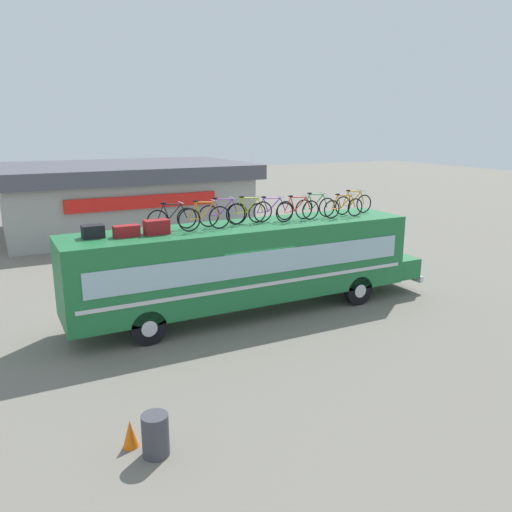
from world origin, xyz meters
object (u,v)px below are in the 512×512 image
Objects in this scene: rooftop_bicycle_9 at (353,204)px; traffic_cone at (130,434)px; rooftop_bicycle_8 at (343,207)px; luggage_bag_2 at (126,231)px; rooftop_bicycle_4 at (249,212)px; bus at (249,262)px; luggage_bag_1 at (93,231)px; luggage_bag_3 at (157,227)px; rooftop_bicycle_7 at (315,207)px; trash_bin at (155,435)px; rooftop_bicycle_5 at (271,211)px; rooftop_bicycle_2 at (204,218)px; rooftop_bicycle_1 at (172,218)px; rooftop_bicycle_3 at (223,214)px; rooftop_bicycle_6 at (298,210)px.

rooftop_bicycle_9 is 2.87× the size of traffic_cone.
traffic_cone is at bearing -149.07° from rooftop_bicycle_8.
rooftop_bicycle_4 reaches higher than luggage_bag_2.
bus is at bearing 175.00° from rooftop_bicycle_8.
luggage_bag_1 is 0.84× the size of luggage_bag_3.
rooftop_bicycle_7 is 10.60m from trash_bin.
luggage_bag_2 is at bearing -18.39° from luggage_bag_1.
rooftop_bicycle_9 is at bearing 1.47° from luggage_bag_2.
rooftop_bicycle_5 is at bearing 179.38° from rooftop_bicycle_9.
luggage_bag_1 is 1.08× the size of traffic_cone.
rooftop_bicycle_2 is 1.04× the size of rooftop_bicycle_8.
rooftop_bicycle_5 is 2.04× the size of trash_bin.
luggage_bag_3 is 7.16m from trash_bin.
luggage_bag_1 is at bearing 179.49° from rooftop_bicycle_9.
rooftop_bicycle_1 is 1.71m from rooftop_bicycle_3.
rooftop_bicycle_7 is at bearing 39.02° from trash_bin.
rooftop_bicycle_3 reaches higher than rooftop_bicycle_7.
rooftop_bicycle_2 is 1.01× the size of rooftop_bicycle_4.
bus is 2.37m from rooftop_bicycle_2.
luggage_bag_1 is at bearing 88.08° from trash_bin.
rooftop_bicycle_2 is at bearing -3.43° from luggage_bag_2.
rooftop_bicycle_8 is (3.63, -0.32, 1.66)m from bus.
rooftop_bicycle_7 is at bearing -2.78° from rooftop_bicycle_3.
luggage_bag_3 is 0.43× the size of rooftop_bicycle_6.
rooftop_bicycle_8 is 11.19m from traffic_cone.
luggage_bag_1 is 7.17m from trash_bin.
luggage_bag_2 is at bearing 75.40° from traffic_cone.
rooftop_bicycle_1 is 2.66m from rooftop_bicycle_4.
bus is 7.41× the size of rooftop_bicycle_5.
rooftop_bicycle_7 is at bearing 1.55° from luggage_bag_3.
rooftop_bicycle_5 is 9.45m from traffic_cone.
luggage_bag_3 reaches higher than luggage_bag_2.
bus is at bearing -122.42° from rooftop_bicycle_4.
luggage_bag_1 is 0.37× the size of rooftop_bicycle_7.
rooftop_bicycle_4 is at bearing 3.43° from luggage_bag_2.
rooftop_bicycle_9 is at bearing 2.17° from bus.
rooftop_bicycle_3 is 1.04× the size of rooftop_bicycle_7.
rooftop_bicycle_3 is at bearing 171.52° from rooftop_bicycle_6.
rooftop_bicycle_6 is at bearing 41.37° from trash_bin.
luggage_bag_1 reaches higher than traffic_cone.
rooftop_bicycle_9 reaches higher than traffic_cone.
rooftop_bicycle_9 is (5.26, -0.07, -0.02)m from rooftop_bicycle_3.
luggage_bag_2 is at bearing -177.09° from rooftop_bicycle_5.
rooftop_bicycle_3 is (0.83, 0.44, -0.01)m from rooftop_bicycle_2.
rooftop_bicycle_7 is 2.89× the size of traffic_cone.
rooftop_bicycle_8 is (1.82, -0.17, -0.01)m from rooftop_bicycle_6.
rooftop_bicycle_4 is (0.13, 0.20, 1.68)m from bus.
rooftop_bicycle_6 reaches higher than bus.
rooftop_bicycle_7 is (2.69, 0.07, 1.68)m from bus.
rooftop_bicycle_2 reaches higher than trash_bin.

